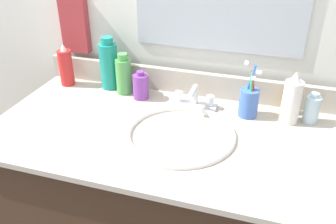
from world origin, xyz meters
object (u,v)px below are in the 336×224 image
(bottle_cream_purple, at_px, (141,86))
(bottle_oil_amber, at_px, (288,101))
(hand_towel, at_px, (75,24))
(cup_blue_plastic, at_px, (249,101))
(bottle_spray_red, at_px, (66,67))
(bottle_mouthwash_teal, at_px, (109,65))
(bottle_toner_green, at_px, (124,75))
(bottle_gel_clear, at_px, (312,109))
(bottle_lotion_white, at_px, (292,100))
(faucet, at_px, (194,100))

(bottle_cream_purple, distance_m, bottle_oil_amber, 0.52)
(hand_towel, xyz_separation_m, cup_blue_plastic, (0.71, -0.13, -0.17))
(bottle_spray_red, height_order, bottle_oil_amber, bottle_spray_red)
(bottle_spray_red, bearing_deg, cup_blue_plastic, -3.09)
(bottle_mouthwash_teal, bearing_deg, bottle_oil_amber, -0.40)
(cup_blue_plastic, bearing_deg, bottle_mouthwash_teal, 173.03)
(bottle_toner_green, bearing_deg, bottle_gel_clear, -1.70)
(bottle_toner_green, distance_m, cup_blue_plastic, 0.47)
(bottle_cream_purple, height_order, bottle_oil_amber, bottle_cream_purple)
(bottle_lotion_white, distance_m, bottle_toner_green, 0.61)
(bottle_gel_clear, relative_size, cup_blue_plastic, 0.55)
(bottle_gel_clear, height_order, cup_blue_plastic, cup_blue_plastic)
(bottle_mouthwash_teal, bearing_deg, bottle_spray_red, -170.97)
(bottle_lotion_white, bearing_deg, cup_blue_plastic, 179.49)
(bottle_spray_red, xyz_separation_m, bottle_lotion_white, (0.85, -0.04, 0.01))
(bottle_cream_purple, relative_size, cup_blue_plastic, 0.56)
(bottle_lotion_white, bearing_deg, bottle_oil_amber, 96.78)
(hand_towel, distance_m, bottle_gel_clear, 0.93)
(bottle_toner_green, height_order, bottle_cream_purple, bottle_toner_green)
(hand_towel, bearing_deg, bottle_oil_amber, -4.51)
(bottle_mouthwash_teal, relative_size, bottle_oil_amber, 2.03)
(faucet, relative_size, bottle_lotion_white, 0.90)
(bottle_mouthwash_teal, xyz_separation_m, bottle_oil_amber, (0.67, -0.00, -0.05))
(bottle_gel_clear, relative_size, bottle_oil_amber, 1.06)
(bottle_toner_green, height_order, bottle_oil_amber, bottle_toner_green)
(bottle_toner_green, distance_m, bottle_mouthwash_teal, 0.08)
(bottle_mouthwash_teal, bearing_deg, bottle_toner_green, -21.34)
(hand_towel, bearing_deg, bottle_mouthwash_teal, -20.31)
(bottle_spray_red, height_order, bottle_lotion_white, bottle_lotion_white)
(bottle_mouthwash_teal, height_order, bottle_oil_amber, bottle_mouthwash_teal)
(bottle_spray_red, xyz_separation_m, bottle_gel_clear, (0.92, -0.02, -0.03))
(bottle_toner_green, bearing_deg, bottle_mouthwash_teal, 158.66)
(bottle_spray_red, height_order, bottle_cream_purple, bottle_spray_red)
(bottle_gel_clear, xyz_separation_m, bottle_mouthwash_teal, (-0.74, 0.05, 0.05))
(faucet, relative_size, cup_blue_plastic, 0.83)
(faucet, distance_m, bottle_spray_red, 0.53)
(bottle_oil_amber, bearing_deg, bottle_lotion_white, -83.22)
(faucet, relative_size, bottle_spray_red, 0.95)
(bottle_cream_purple, height_order, cup_blue_plastic, cup_blue_plastic)
(faucet, bearing_deg, bottle_lotion_white, -1.25)
(bottle_lotion_white, xyz_separation_m, cup_blue_plastic, (-0.13, 0.00, -0.03))
(bottle_lotion_white, bearing_deg, faucet, 178.75)
(bottle_lotion_white, relative_size, bottle_oil_amber, 1.79)
(bottle_cream_purple, relative_size, bottle_oil_amber, 1.07)
(bottle_lotion_white, bearing_deg, bottle_toner_green, 176.26)
(hand_towel, xyz_separation_m, bottle_toner_green, (0.24, -0.09, -0.15))
(hand_towel, bearing_deg, bottle_spray_red, -95.61)
(bottle_cream_purple, bearing_deg, faucet, -2.52)
(bottle_gel_clear, bearing_deg, faucet, -178.16)
(bottle_gel_clear, bearing_deg, bottle_lotion_white, -164.05)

